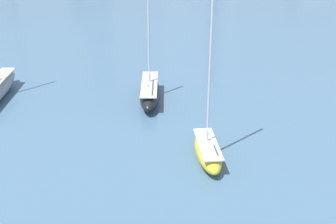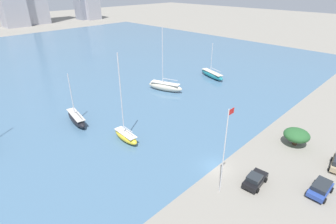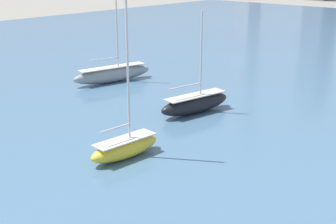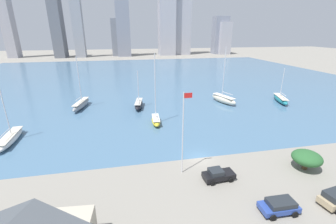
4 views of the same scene
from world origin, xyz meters
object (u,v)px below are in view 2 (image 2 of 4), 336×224
(flag_pole, at_px, (224,150))
(sailboat_cream, at_px, (165,86))
(sailboat_yellow, at_px, (126,135))
(sailboat_black, at_px, (76,118))
(sailboat_teal, at_px, (212,74))
(parked_pickup_black, at_px, (255,180))
(parked_wagon_blue, at_px, (321,188))

(flag_pole, relative_size, sailboat_cream, 0.77)
(flag_pole, relative_size, sailboat_yellow, 0.79)
(sailboat_cream, height_order, sailboat_black, sailboat_cream)
(sailboat_black, bearing_deg, sailboat_teal, 5.94)
(sailboat_cream, height_order, parked_pickup_black, sailboat_cream)
(flag_pole, xyz_separation_m, parked_wagon_blue, (9.01, -9.78, -5.80))
(sailboat_black, distance_m, parked_pickup_black, 35.33)
(parked_pickup_black, bearing_deg, sailboat_black, 10.11)
(flag_pole, relative_size, sailboat_teal, 1.20)
(sailboat_yellow, xyz_separation_m, parked_wagon_blue, (10.10, -29.08, -0.10))
(sailboat_black, xyz_separation_m, sailboat_teal, (41.76, -2.95, -0.09))
(flag_pole, bearing_deg, parked_pickup_black, -31.00)
(parked_wagon_blue, height_order, parked_pickup_black, parked_pickup_black)
(parked_wagon_blue, bearing_deg, parked_pickup_black, 34.03)
(sailboat_black, xyz_separation_m, sailboat_yellow, (2.95, -12.29, -0.02))
(sailboat_cream, relative_size, parked_wagon_blue, 3.61)
(sailboat_black, distance_m, sailboat_yellow, 12.64)
(sailboat_cream, bearing_deg, parked_wagon_blue, -124.70)
(parked_pickup_black, bearing_deg, sailboat_teal, -50.52)
(sailboat_teal, bearing_deg, sailboat_yellow, -148.11)
(flag_pole, height_order, sailboat_cream, sailboat_cream)
(sailboat_black, relative_size, sailboat_yellow, 0.64)
(sailboat_black, bearing_deg, sailboat_cream, 8.91)
(parked_wagon_blue, bearing_deg, flag_pole, 44.12)
(parked_wagon_blue, relative_size, parked_pickup_black, 0.97)
(sailboat_yellow, relative_size, parked_pickup_black, 3.42)
(flag_pole, xyz_separation_m, sailboat_yellow, (-1.09, 19.30, -5.70))
(sailboat_yellow, bearing_deg, sailboat_cream, 32.47)
(sailboat_teal, xyz_separation_m, parked_wagon_blue, (-28.71, -38.42, -0.03))
(flag_pole, bearing_deg, parked_wagon_blue, -47.32)
(sailboat_black, bearing_deg, parked_wagon_blue, -62.52)
(sailboat_yellow, height_order, parked_pickup_black, sailboat_yellow)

